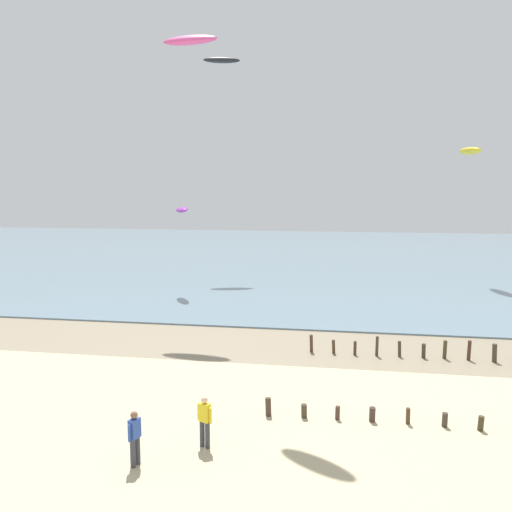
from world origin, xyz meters
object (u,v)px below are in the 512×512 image
object	(u,v)px
person_nearest_camera	(135,437)
person_mid_beach	(205,420)
kite_aloft_9	(470,151)
kite_aloft_8	(222,60)
kite_aloft_4	(182,210)
kite_aloft_2	(190,40)

from	to	relation	value
person_nearest_camera	person_mid_beach	distance (m)	2.28
person_nearest_camera	kite_aloft_9	bearing A→B (deg)	64.00
kite_aloft_8	kite_aloft_9	distance (m)	24.74
kite_aloft_8	person_nearest_camera	bearing A→B (deg)	-95.25
person_nearest_camera	kite_aloft_8	xyz separation A→B (m)	(-5.83, 37.61, 19.76)
person_nearest_camera	kite_aloft_4	size ratio (longest dim) A/B	0.68
person_nearest_camera	kite_aloft_2	size ratio (longest dim) A/B	0.48
person_nearest_camera	kite_aloft_2	bearing A→B (deg)	100.71
kite_aloft_9	kite_aloft_8	bearing A→B (deg)	70.30
person_nearest_camera	person_mid_beach	bearing A→B (deg)	38.73
kite_aloft_2	kite_aloft_9	xyz separation A→B (m)	(20.56, 15.89, -5.95)
kite_aloft_4	kite_aloft_8	xyz separation A→B (m)	(0.50, 12.19, 14.04)
person_nearest_camera	kite_aloft_2	distance (m)	25.40
kite_aloft_2	kite_aloft_9	bearing A→B (deg)	-136.73
kite_aloft_8	person_mid_beach	bearing A→B (deg)	-92.18
person_mid_beach	kite_aloft_2	xyz separation A→B (m)	(-5.36, 17.49, 16.57)
person_mid_beach	kite_aloft_2	size ratio (longest dim) A/B	0.48
kite_aloft_4	kite_aloft_9	xyz separation A→B (m)	(23.32, 9.40, 4.90)
person_nearest_camera	kite_aloft_4	xyz separation A→B (m)	(-6.34, 25.41, 5.72)
person_mid_beach	kite_aloft_9	size ratio (longest dim) A/B	0.48
person_nearest_camera	kite_aloft_9	size ratio (longest dim) A/B	0.48
person_nearest_camera	kite_aloft_8	world-z (taller)	kite_aloft_8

